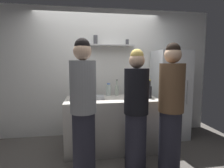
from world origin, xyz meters
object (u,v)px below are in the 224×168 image
at_px(person_brown_jacket, 171,108).
at_px(baking_pan, 94,97).
at_px(refrigerator, 170,94).
at_px(wine_bottle_pale_glass, 117,90).
at_px(person_blonde, 136,111).
at_px(person_grey_hoodie, 83,108).
at_px(wine_bottle_green_glass, 148,89).
at_px(water_bottle_plastic, 108,90).
at_px(wine_bottle_amber_glass, 76,93).
at_px(wine_bottle_dark_glass, 150,91).
at_px(utensil_holder, 134,92).

bearing_deg(person_brown_jacket, baking_pan, -92.17).
xyz_separation_m(refrigerator, wine_bottle_pale_glass, (-1.11, -0.10, 0.13)).
distance_m(person_blonde, person_grey_hoodie, 0.73).
height_order(baking_pan, person_grey_hoodie, person_grey_hoodie).
relative_size(refrigerator, wine_bottle_green_glass, 5.34).
relative_size(water_bottle_plastic, person_brown_jacket, 0.13).
height_order(water_bottle_plastic, person_brown_jacket, person_brown_jacket).
bearing_deg(person_blonde, refrigerator, 122.47).
relative_size(refrigerator, person_grey_hoodie, 0.97).
height_order(wine_bottle_amber_glass, wine_bottle_green_glass, wine_bottle_green_glass).
bearing_deg(wine_bottle_dark_glass, baking_pan, 174.94).
distance_m(baking_pan, utensil_holder, 0.83).
bearing_deg(person_brown_jacket, wine_bottle_amber_glass, -85.14).
xyz_separation_m(utensil_holder, wine_bottle_dark_glass, (0.18, -0.35, 0.05)).
bearing_deg(person_brown_jacket, utensil_holder, -132.56).
distance_m(baking_pan, person_grey_hoodie, 0.72).
relative_size(wine_bottle_green_glass, person_brown_jacket, 0.18).
height_order(utensil_holder, wine_bottle_green_glass, wine_bottle_green_glass).
distance_m(wine_bottle_amber_glass, wine_bottle_green_glass, 1.37).
relative_size(refrigerator, person_blonde, 1.04).
xyz_separation_m(wine_bottle_pale_glass, person_grey_hoodie, (-0.62, -0.95, -0.09)).
relative_size(water_bottle_plastic, person_blonde, 0.14).
xyz_separation_m(refrigerator, baking_pan, (-1.55, -0.35, 0.04)).
xyz_separation_m(refrigerator, wine_bottle_green_glass, (-0.51, -0.12, 0.14)).
xyz_separation_m(refrigerator, person_grey_hoodie, (-1.72, -1.05, 0.03)).
bearing_deg(water_bottle_plastic, wine_bottle_dark_glass, -27.39).
bearing_deg(person_grey_hoodie, refrigerator, -39.65).
xyz_separation_m(wine_bottle_dark_glass, person_blonde, (-0.40, -0.56, -0.17)).
height_order(person_grey_hoodie, person_brown_jacket, person_grey_hoodie).
height_order(utensil_holder, person_brown_jacket, person_brown_jacket).
bearing_deg(refrigerator, wine_bottle_pale_glass, -174.90).
bearing_deg(person_blonde, person_brown_jacket, 64.13).
distance_m(wine_bottle_pale_glass, person_blonde, 0.92).
xyz_separation_m(wine_bottle_amber_glass, person_grey_hoodie, (0.13, -0.69, -0.09)).
bearing_deg(person_blonde, wine_bottle_pale_glass, 174.36).
distance_m(wine_bottle_dark_glass, person_grey_hoodie, 1.29).
relative_size(baking_pan, wine_bottle_green_glass, 1.04).
bearing_deg(person_blonde, wine_bottle_dark_glass, 131.70).
xyz_separation_m(wine_bottle_pale_glass, person_blonde, (0.11, -0.90, -0.16)).
height_order(wine_bottle_pale_glass, wine_bottle_green_glass, wine_bottle_green_glass).
distance_m(wine_bottle_pale_glass, wine_bottle_dark_glass, 0.62).
distance_m(wine_bottle_amber_glass, wine_bottle_pale_glass, 0.79).
bearing_deg(water_bottle_plastic, utensil_holder, 0.75).
relative_size(utensil_holder, wine_bottle_pale_glass, 0.73).
bearing_deg(baking_pan, wine_bottle_pale_glass, 29.89).
relative_size(person_grey_hoodie, person_brown_jacket, 1.02).
bearing_deg(baking_pan, person_blonde, -49.55).
relative_size(wine_bottle_dark_glass, person_grey_hoodie, 0.18).
bearing_deg(wine_bottle_pale_glass, water_bottle_plastic, 176.60).
xyz_separation_m(baking_pan, wine_bottle_amber_glass, (-0.30, -0.01, 0.08)).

